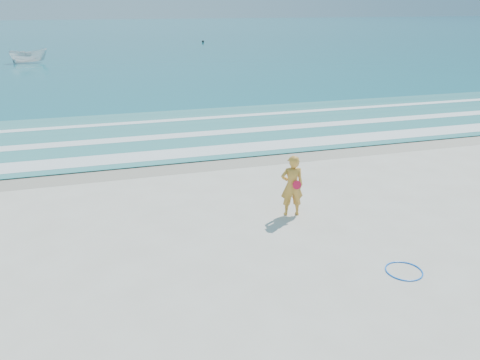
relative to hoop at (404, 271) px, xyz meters
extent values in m
plane|color=silver|center=(-3.36, 0.67, -0.02)|extent=(400.00, 400.00, 0.00)
cube|color=#B2A893|center=(-3.36, 9.67, -0.01)|extent=(400.00, 2.40, 0.00)
cube|color=#19727F|center=(-3.36, 105.67, 0.00)|extent=(400.00, 190.00, 0.04)
cube|color=#59B7AD|center=(-3.36, 14.67, 0.03)|extent=(400.00, 10.00, 0.01)
cube|color=white|center=(-3.36, 10.97, 0.04)|extent=(400.00, 1.40, 0.01)
cube|color=white|center=(-3.36, 13.87, 0.04)|extent=(400.00, 0.90, 0.01)
cube|color=white|center=(-3.36, 17.17, 0.04)|extent=(400.00, 0.60, 0.01)
torus|color=#0D6DF9|center=(0.00, 0.00, 0.00)|extent=(1.05, 1.05, 0.03)
imported|color=white|center=(-13.77, 48.39, 0.77)|extent=(3.96, 1.77, 1.49)
sphere|color=black|center=(10.42, 70.53, 0.22)|extent=(0.39, 0.39, 0.39)
imported|color=gold|center=(-1.38, 3.86, 0.94)|extent=(0.77, 0.58, 1.92)
cylinder|color=red|center=(-1.30, 3.68, 1.02)|extent=(0.27, 0.08, 0.27)
camera|label=1|loc=(-6.66, -8.32, 6.11)|focal=35.00mm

